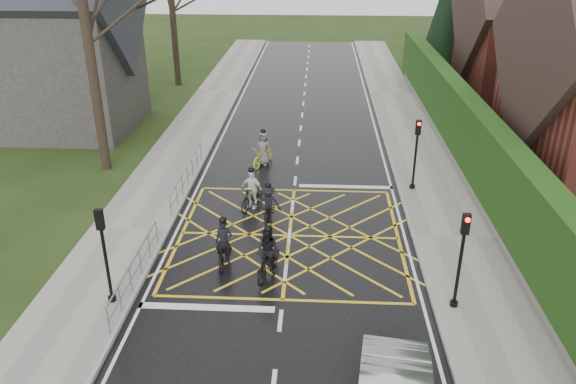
# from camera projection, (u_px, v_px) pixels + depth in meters

# --- Properties ---
(ground) EXTENTS (120.00, 120.00, 0.00)m
(ground) POSITION_uv_depth(u_px,v_px,m) (289.00, 236.00, 20.75)
(ground) COLOR black
(ground) RESTS_ON ground
(road) EXTENTS (9.00, 80.00, 0.01)m
(road) POSITION_uv_depth(u_px,v_px,m) (289.00, 236.00, 20.75)
(road) COLOR black
(road) RESTS_ON ground
(sidewalk_right) EXTENTS (3.00, 80.00, 0.15)m
(sidewalk_right) POSITION_uv_depth(u_px,v_px,m) (454.00, 238.00, 20.43)
(sidewalk_right) COLOR gray
(sidewalk_right) RESTS_ON ground
(sidewalk_left) EXTENTS (3.00, 80.00, 0.15)m
(sidewalk_left) POSITION_uv_depth(u_px,v_px,m) (130.00, 230.00, 21.02)
(sidewalk_left) COLOR gray
(sidewalk_left) RESTS_ON ground
(stone_wall) EXTENTS (0.50, 38.00, 0.70)m
(stone_wall) POSITION_uv_depth(u_px,v_px,m) (465.00, 169.00, 25.65)
(stone_wall) COLOR slate
(stone_wall) RESTS_ON ground
(hedge) EXTENTS (0.90, 38.00, 2.80)m
(hedge) POSITION_uv_depth(u_px,v_px,m) (470.00, 133.00, 24.91)
(hedge) COLOR #133E11
(hedge) RESTS_ON stone_wall
(house_far) EXTENTS (9.80, 8.80, 10.30)m
(house_far) POSITION_uv_depth(u_px,v_px,m) (544.00, 36.00, 34.47)
(house_far) COLOR maroon
(house_far) RESTS_ON ground
(conifer) EXTENTS (4.60, 4.60, 10.00)m
(conifer) POSITION_uv_depth(u_px,v_px,m) (452.00, 9.00, 41.64)
(conifer) COLOR black
(conifer) RESTS_ON ground
(church) EXTENTS (8.80, 7.80, 11.00)m
(church) POSITION_uv_depth(u_px,v_px,m) (50.00, 39.00, 30.20)
(church) COLOR #2D2B28
(church) RESTS_ON ground
(railing_south) EXTENTS (0.05, 5.04, 1.03)m
(railing_south) POSITION_uv_depth(u_px,v_px,m) (135.00, 265.00, 17.48)
(railing_south) COLOR slate
(railing_south) RESTS_ON ground
(railing_north) EXTENTS (0.05, 6.04, 1.03)m
(railing_north) POSITION_uv_depth(u_px,v_px,m) (187.00, 171.00, 24.27)
(railing_north) COLOR slate
(railing_north) RESTS_ON ground
(traffic_light_ne) EXTENTS (0.24, 0.31, 3.21)m
(traffic_light_ne) POSITION_uv_depth(u_px,v_px,m) (415.00, 155.00, 23.60)
(traffic_light_ne) COLOR black
(traffic_light_ne) RESTS_ON ground
(traffic_light_se) EXTENTS (0.24, 0.31, 3.21)m
(traffic_light_se) POSITION_uv_depth(u_px,v_px,m) (460.00, 262.00, 15.99)
(traffic_light_se) COLOR black
(traffic_light_se) RESTS_ON ground
(traffic_light_sw) EXTENTS (0.24, 0.31, 3.21)m
(traffic_light_sw) POSITION_uv_depth(u_px,v_px,m) (106.00, 257.00, 16.23)
(traffic_light_sw) COLOR black
(traffic_light_sw) RESTS_ON ground
(cyclist_rear) EXTENTS (0.64, 1.79, 1.74)m
(cyclist_rear) POSITION_uv_depth(u_px,v_px,m) (224.00, 249.00, 18.81)
(cyclist_rear) COLOR black
(cyclist_rear) RESTS_ON ground
(cyclist_back) EXTENTS (1.01, 1.89, 1.82)m
(cyclist_back) POSITION_uv_depth(u_px,v_px,m) (268.00, 257.00, 18.10)
(cyclist_back) COLOR black
(cyclist_back) RESTS_ON ground
(cyclist_mid) EXTENTS (0.99, 1.70, 1.65)m
(cyclist_mid) POSITION_uv_depth(u_px,v_px,m) (268.00, 208.00, 21.47)
(cyclist_mid) COLOR black
(cyclist_mid) RESTS_ON ground
(cyclist_front) EXTENTS (1.13, 1.82, 1.77)m
(cyclist_front) POSITION_uv_depth(u_px,v_px,m) (252.00, 193.00, 22.57)
(cyclist_front) COLOR black
(cyclist_front) RESTS_ON ground
(cyclist_lead) EXTENTS (1.29, 1.96, 1.80)m
(cyclist_lead) POSITION_uv_depth(u_px,v_px,m) (263.00, 153.00, 26.78)
(cyclist_lead) COLOR gold
(cyclist_lead) RESTS_ON ground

